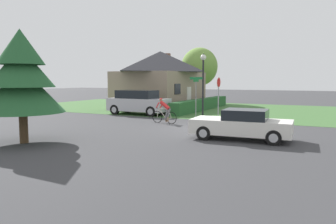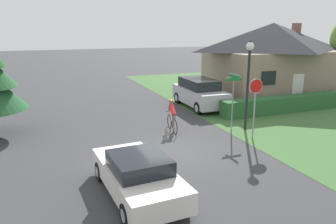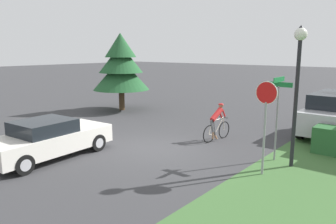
{
  "view_description": "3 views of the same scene",
  "coord_description": "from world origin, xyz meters",
  "views": [
    {
      "loc": [
        -16.55,
        -6.49,
        2.65
      ],
      "look_at": [
        0.24,
        1.89,
        0.8
      ],
      "focal_mm": 35.0,
      "sensor_mm": 36.0,
      "label": 1
    },
    {
      "loc": [
        -4.71,
        -11.9,
        5.02
      ],
      "look_at": [
        0.62,
        1.76,
        1.24
      ],
      "focal_mm": 35.0,
      "sensor_mm": 36.0,
      "label": 2
    },
    {
      "loc": [
        7.93,
        -8.91,
        3.69
      ],
      "look_at": [
        -1.1,
        2.21,
        0.98
      ],
      "focal_mm": 35.0,
      "sensor_mm": 36.0,
      "label": 3
    }
  ],
  "objects": [
    {
      "name": "conifer_tall_near",
      "position": [
        -7.1,
        5.01,
        2.76
      ],
      "size": [
        3.44,
        3.44,
        4.73
      ],
      "color": "#4C3823",
      "rests_on": "ground"
    },
    {
      "name": "parked_suv_right",
      "position": [
        4.71,
        6.67,
        0.94
      ],
      "size": [
        2.0,
        4.69,
        1.86
      ],
      "rotation": [
        0.0,
        0.0,
        1.56
      ],
      "color": "#B7B7BC",
      "rests_on": "ground"
    },
    {
      "name": "stop_sign",
      "position": [
        4.23,
        0.17,
        1.96
      ],
      "size": [
        0.67,
        0.07,
        2.82
      ],
      "rotation": [
        0.0,
        0.0,
        3.1
      ],
      "color": "gray",
      "rests_on": "ground"
    },
    {
      "name": "cyclist",
      "position": [
        1.18,
        2.61,
        0.74
      ],
      "size": [
        0.44,
        1.77,
        1.56
      ],
      "rotation": [
        0.0,
        0.0,
        1.46
      ],
      "color": "black",
      "rests_on": "ground"
    },
    {
      "name": "grass_verge_right",
      "position": [
        11.64,
        4.0,
        0.01
      ],
      "size": [
        16.0,
        36.0,
        0.01
      ],
      "primitive_type": "cube",
      "color": "#3D6633",
      "rests_on": "ground"
    },
    {
      "name": "ground_plane",
      "position": [
        0.0,
        0.0,
        0.0
      ],
      "size": [
        140.0,
        140.0,
        0.0
      ],
      "primitive_type": "plane",
      "color": "#38383A"
    },
    {
      "name": "sedan_left_lane",
      "position": [
        -2.23,
        -3.0,
        0.66
      ],
      "size": [
        2.08,
        4.42,
        1.35
      ],
      "rotation": [
        0.0,
        0.0,
        1.63
      ],
      "color": "silver",
      "rests_on": "ground"
    },
    {
      "name": "deciduous_tree_right",
      "position": [
        18.78,
        7.14,
        4.13
      ],
      "size": [
        4.12,
        4.12,
        6.3
      ],
      "color": "#4C3823",
      "rests_on": "ground"
    },
    {
      "name": "street_name_sign",
      "position": [
        4.02,
        1.67,
        1.95
      ],
      "size": [
        0.9,
        0.9,
        2.83
      ],
      "color": "gray",
      "rests_on": "ground"
    },
    {
      "name": "street_lamp",
      "position": [
        4.67,
        1.42,
        3.16
      ],
      "size": [
        0.39,
        0.39,
        4.44
      ],
      "color": "black",
      "rests_on": "ground"
    },
    {
      "name": "cottage_house",
      "position": [
        11.51,
        8.34,
        2.78
      ],
      "size": [
        9.47,
        6.62,
        5.38
      ],
      "rotation": [
        0.0,
        0.0,
        -0.02
      ],
      "color": "gray",
      "rests_on": "ground"
    },
    {
      "name": "hedge_row",
      "position": [
        10.54,
        3.69,
        0.49
      ],
      "size": [
        11.6,
        0.9,
        0.97
      ],
      "primitive_type": "cube",
      "color": "#285B2D",
      "rests_on": "ground"
    }
  ]
}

